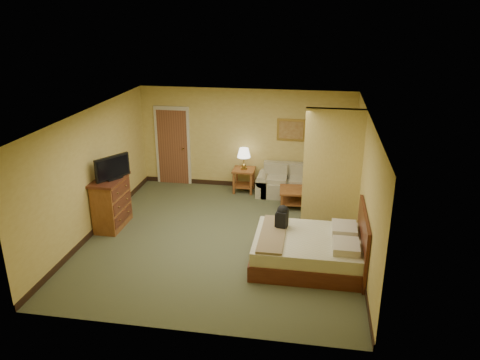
% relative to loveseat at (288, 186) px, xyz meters
% --- Properties ---
extents(floor, '(6.00, 6.00, 0.00)m').
position_rel_loveseat_xyz_m(floor, '(-1.16, -2.57, -0.26)').
color(floor, '#4C5134').
rests_on(floor, ground).
extents(ceiling, '(6.00, 6.00, 0.00)m').
position_rel_loveseat_xyz_m(ceiling, '(-1.16, -2.57, 2.34)').
color(ceiling, white).
rests_on(ceiling, back_wall).
extents(back_wall, '(5.50, 0.02, 2.60)m').
position_rel_loveseat_xyz_m(back_wall, '(-1.16, 0.43, 1.04)').
color(back_wall, '#D3B85A').
rests_on(back_wall, floor).
extents(left_wall, '(0.02, 6.00, 2.60)m').
position_rel_loveseat_xyz_m(left_wall, '(-3.91, -2.57, 1.04)').
color(left_wall, '#D3B85A').
rests_on(left_wall, floor).
extents(right_wall, '(0.02, 6.00, 2.60)m').
position_rel_loveseat_xyz_m(right_wall, '(1.59, -2.57, 1.04)').
color(right_wall, '#D3B85A').
rests_on(right_wall, floor).
extents(partition, '(1.20, 0.15, 2.60)m').
position_rel_loveseat_xyz_m(partition, '(0.99, -1.64, 1.04)').
color(partition, '#D3B85A').
rests_on(partition, floor).
extents(door, '(0.94, 0.16, 2.10)m').
position_rel_loveseat_xyz_m(door, '(-3.11, 0.40, 0.77)').
color(door, beige).
rests_on(door, floor).
extents(baseboard, '(5.50, 0.02, 0.12)m').
position_rel_loveseat_xyz_m(baseboard, '(-1.16, 0.42, -0.20)').
color(baseboard, black).
rests_on(baseboard, floor).
extents(loveseat, '(1.58, 0.73, 0.80)m').
position_rel_loveseat_xyz_m(loveseat, '(0.00, 0.00, 0.00)').
color(loveseat, tan).
rests_on(loveseat, floor).
extents(side_table, '(0.55, 0.55, 0.61)m').
position_rel_loveseat_xyz_m(side_table, '(-1.15, 0.08, 0.14)').
color(side_table, brown).
rests_on(side_table, floor).
extents(table_lamp, '(0.33, 0.33, 0.55)m').
position_rel_loveseat_xyz_m(table_lamp, '(-1.15, 0.08, 0.77)').
color(table_lamp, '#A2843B').
rests_on(table_lamp, side_table).
extents(coffee_table, '(0.74, 0.74, 0.45)m').
position_rel_loveseat_xyz_m(coffee_table, '(0.19, -0.71, 0.06)').
color(coffee_table, brown).
rests_on(coffee_table, floor).
extents(wall_picture, '(0.72, 0.04, 0.56)m').
position_rel_loveseat_xyz_m(wall_picture, '(-0.00, 0.41, 1.34)').
color(wall_picture, '#B78E3F').
rests_on(wall_picture, back_wall).
extents(dresser, '(0.55, 1.04, 1.11)m').
position_rel_loveseat_xyz_m(dresser, '(-3.63, -2.42, 0.30)').
color(dresser, brown).
rests_on(dresser, floor).
extents(tv, '(0.47, 0.73, 0.50)m').
position_rel_loveseat_xyz_m(tv, '(-3.53, -2.42, 1.09)').
color(tv, black).
rests_on(tv, dresser).
extents(bed, '(2.03, 1.72, 1.11)m').
position_rel_loveseat_xyz_m(bed, '(0.66, -3.32, 0.04)').
color(bed, '#4A1E11').
rests_on(bed, floor).
extents(backpack, '(0.22, 0.29, 0.47)m').
position_rel_loveseat_xyz_m(backpack, '(0.08, -3.00, 0.53)').
color(backpack, black).
rests_on(backpack, bed).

